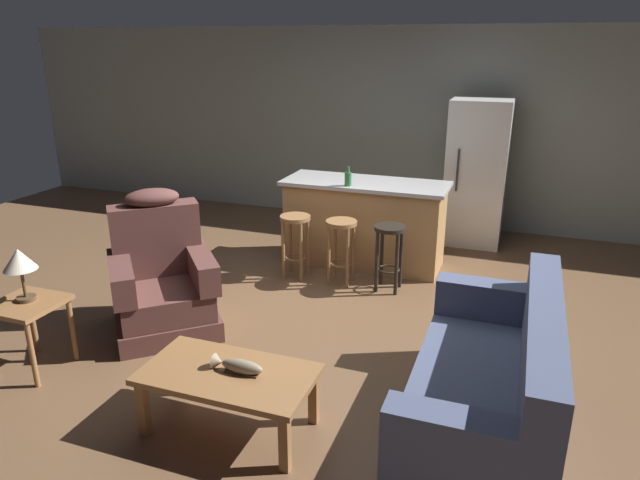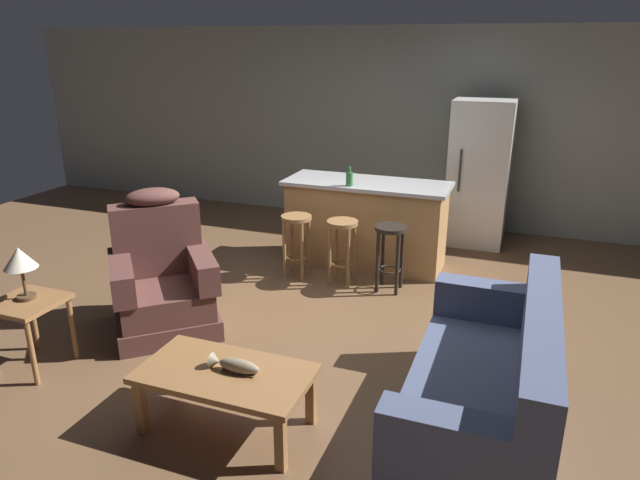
% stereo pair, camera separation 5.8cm
% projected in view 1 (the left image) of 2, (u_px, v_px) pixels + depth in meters
% --- Properties ---
extents(ground_plane, '(12.00, 12.00, 0.00)m').
position_uv_depth(ground_plane, '(324.00, 312.00, 5.33)').
color(ground_plane, brown).
extents(back_wall, '(12.00, 0.05, 2.60)m').
position_uv_depth(back_wall, '(402.00, 127.00, 7.67)').
color(back_wall, '#939E93').
rests_on(back_wall, ground_plane).
extents(coffee_table, '(1.10, 0.60, 0.42)m').
position_uv_depth(coffee_table, '(228.00, 379.00, 3.62)').
color(coffee_table, olive).
rests_on(coffee_table, ground_plane).
extents(fish_figurine, '(0.34, 0.10, 0.10)m').
position_uv_depth(fish_figurine, '(237.00, 366.00, 3.59)').
color(fish_figurine, '#4C3823').
rests_on(fish_figurine, coffee_table).
extents(couch, '(0.84, 1.90, 0.94)m').
position_uv_depth(couch, '(491.00, 389.00, 3.56)').
color(couch, '#4C5675').
rests_on(couch, ground_plane).
extents(recliner_near_lamp, '(1.19, 1.19, 1.20)m').
position_uv_depth(recliner_near_lamp, '(162.00, 281.00, 4.95)').
color(recliner_near_lamp, brown).
rests_on(recliner_near_lamp, ground_plane).
extents(end_table, '(0.48, 0.48, 0.56)m').
position_uv_depth(end_table, '(28.00, 314.00, 4.28)').
color(end_table, olive).
rests_on(end_table, ground_plane).
extents(table_lamp, '(0.24, 0.24, 0.41)m').
position_uv_depth(table_lamp, '(19.00, 262.00, 4.17)').
color(table_lamp, '#4C3823').
rests_on(table_lamp, end_table).
extents(kitchen_island, '(1.80, 0.70, 0.95)m').
position_uv_depth(kitchen_island, '(364.00, 223.00, 6.37)').
color(kitchen_island, '#AD7F4C').
rests_on(kitchen_island, ground_plane).
extents(bar_stool_left, '(0.32, 0.32, 0.68)m').
position_uv_depth(bar_stool_left, '(295.00, 235.00, 5.99)').
color(bar_stool_left, olive).
rests_on(bar_stool_left, ground_plane).
extents(bar_stool_middle, '(0.32, 0.32, 0.68)m').
position_uv_depth(bar_stool_middle, '(341.00, 240.00, 5.83)').
color(bar_stool_middle, olive).
rests_on(bar_stool_middle, ground_plane).
extents(bar_stool_right, '(0.32, 0.32, 0.68)m').
position_uv_depth(bar_stool_right, '(390.00, 246.00, 5.67)').
color(bar_stool_right, black).
rests_on(bar_stool_right, ground_plane).
extents(refrigerator, '(0.70, 0.69, 1.76)m').
position_uv_depth(refrigerator, '(476.00, 173.00, 6.95)').
color(refrigerator, white).
rests_on(refrigerator, ground_plane).
extents(bottle_tall_green, '(0.08, 0.08, 0.21)m').
position_uv_depth(bottle_tall_green, '(348.00, 179.00, 6.01)').
color(bottle_tall_green, '#2D6B38').
rests_on(bottle_tall_green, kitchen_island).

